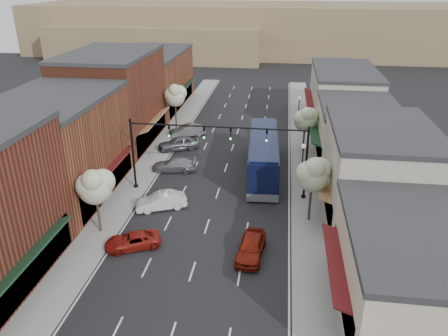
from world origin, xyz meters
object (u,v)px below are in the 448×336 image
at_px(parked_car_a, 133,241).
at_px(parked_car_e, 187,130).
at_px(signal_mast_right, 280,151).
at_px(tree_left_near, 95,185).
at_px(lamp_post_far, 299,107).
at_px(parked_car_b, 161,201).
at_px(parked_car_c, 174,165).
at_px(red_hatchback, 251,247).
at_px(coach_bus, 263,155).
at_px(tree_right_near, 313,173).
at_px(signal_mast_left, 157,145).
at_px(tree_right_far, 306,119).
at_px(tree_left_far, 175,95).
at_px(lamp_post_near, 303,158).
at_px(parked_car_d, 179,143).

bearing_deg(parked_car_a, parked_car_e, 158.01).
xyz_separation_m(signal_mast_right, tree_left_near, (-13.87, -8.05, -0.40)).
height_order(tree_left_near, lamp_post_far, tree_left_near).
relative_size(parked_car_b, parked_car_c, 0.96).
distance_m(signal_mast_right, red_hatchback, 10.46).
relative_size(coach_bus, parked_car_b, 2.99).
height_order(tree_right_near, parked_car_c, tree_right_near).
bearing_deg(tree_right_near, lamp_post_far, 91.30).
distance_m(signal_mast_left, red_hatchback, 14.04).
bearing_deg(signal_mast_left, tree_right_far, 40.54).
bearing_deg(parked_car_c, red_hatchback, 26.76).
height_order(signal_mast_right, tree_right_far, signal_mast_right).
height_order(signal_mast_left, tree_left_far, signal_mast_left).
relative_size(tree_left_far, lamp_post_near, 1.38).
bearing_deg(tree_right_far, signal_mast_right, -102.85).
bearing_deg(parked_car_c, tree_right_near, 51.53).
xyz_separation_m(tree_right_far, lamp_post_near, (-0.55, -9.44, -0.99)).
bearing_deg(tree_right_far, coach_bus, -122.28).
relative_size(signal_mast_left, red_hatchback, 1.82).
distance_m(tree_right_near, parked_car_d, 20.85).
height_order(tree_right_far, parked_car_c, tree_right_far).
bearing_deg(tree_left_far, parked_car_c, -77.58).
height_order(signal_mast_left, tree_right_near, signal_mast_left).
xyz_separation_m(tree_left_far, parked_car_d, (2.05, -7.51, -3.79)).
xyz_separation_m(tree_left_near, parked_car_d, (2.05, 18.49, -3.41)).
relative_size(tree_left_far, parked_car_d, 1.28).
xyz_separation_m(tree_right_near, lamp_post_far, (-0.55, 24.06, -1.45)).
bearing_deg(lamp_post_far, tree_left_near, -119.78).
height_order(tree_right_far, lamp_post_far, tree_right_far).
relative_size(parked_car_b, parked_car_e, 1.00).
relative_size(tree_right_far, parked_car_d, 1.13).
relative_size(signal_mast_left, parked_car_b, 1.84).
bearing_deg(coach_bus, red_hatchback, -93.22).
distance_m(signal_mast_right, lamp_post_far, 20.19).
relative_size(tree_left_far, lamp_post_far, 1.38).
xyz_separation_m(tree_right_far, parked_car_a, (-13.40, -21.65, -3.41)).
height_order(lamp_post_near, parked_car_e, lamp_post_near).
relative_size(coach_bus, parked_car_d, 2.78).
distance_m(tree_left_far, parked_car_a, 28.12).
xyz_separation_m(red_hatchback, parked_car_e, (-10.10, 24.85, -0.04)).
bearing_deg(signal_mast_right, lamp_post_near, 48.95).
height_order(parked_car_b, parked_car_c, parked_car_b).
xyz_separation_m(tree_left_far, parked_car_c, (2.96, -13.46, -3.93)).
height_order(lamp_post_near, parked_car_b, lamp_post_near).
distance_m(tree_right_near, lamp_post_near, 6.74).
relative_size(tree_left_near, parked_car_b, 1.28).
bearing_deg(parked_car_a, signal_mast_right, 107.66).
height_order(lamp_post_far, red_hatchback, lamp_post_far).
bearing_deg(parked_car_e, coach_bus, 17.29).
relative_size(signal_mast_right, tree_left_far, 1.34).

